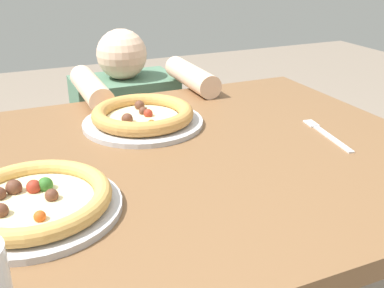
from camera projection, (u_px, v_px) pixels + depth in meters
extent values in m
cube|color=brown|center=(164.00, 166.00, 0.97)|extent=(1.20, 0.89, 0.04)
cylinder|color=brown|center=(268.00, 193.00, 1.61)|extent=(0.07, 0.07, 0.71)
cylinder|color=#B7B7BC|center=(36.00, 209.00, 0.76)|extent=(0.29, 0.29, 0.01)
cylinder|color=beige|center=(35.00, 203.00, 0.75)|extent=(0.20, 0.20, 0.01)
torus|color=tan|center=(34.00, 198.00, 0.75)|extent=(0.26, 0.26, 0.03)
sphere|color=maroon|center=(34.00, 187.00, 0.78)|extent=(0.03, 0.03, 0.03)
sphere|color=#BF4C19|center=(40.00, 217.00, 0.70)|extent=(0.02, 0.02, 0.02)
sphere|color=brown|center=(52.00, 195.00, 0.75)|extent=(0.02, 0.02, 0.02)
sphere|color=brown|center=(1.00, 211.00, 0.71)|extent=(0.02, 0.02, 0.02)
sphere|color=#2D6623|center=(45.00, 185.00, 0.78)|extent=(0.03, 0.03, 0.03)
sphere|color=brown|center=(14.00, 188.00, 0.77)|extent=(0.03, 0.03, 0.03)
cylinder|color=#B7B7BC|center=(143.00, 123.00, 1.13)|extent=(0.30, 0.30, 0.01)
cylinder|color=beige|center=(143.00, 119.00, 1.12)|extent=(0.18, 0.18, 0.01)
torus|color=#C68C47|center=(143.00, 114.00, 1.12)|extent=(0.25, 0.25, 0.04)
sphere|color=maroon|center=(148.00, 113.00, 1.12)|extent=(0.02, 0.02, 0.02)
sphere|color=#BF4C19|center=(152.00, 123.00, 1.06)|extent=(0.02, 0.02, 0.02)
sphere|color=brown|center=(143.00, 111.00, 1.14)|extent=(0.02, 0.02, 0.02)
sphere|color=brown|center=(127.00, 119.00, 1.08)|extent=(0.03, 0.03, 0.03)
sphere|color=brown|center=(139.00, 105.00, 1.18)|extent=(0.03, 0.03, 0.03)
cube|color=silver|center=(332.00, 139.00, 1.04)|extent=(0.04, 0.16, 0.00)
cube|color=silver|center=(311.00, 124.00, 1.13)|extent=(0.03, 0.05, 0.00)
cylinder|color=#333847|center=(131.00, 206.00, 1.78)|extent=(0.28, 0.28, 0.45)
cube|color=#4C7259|center=(126.00, 117.00, 1.63)|extent=(0.35, 0.22, 0.29)
sphere|color=beige|center=(122.00, 54.00, 1.54)|extent=(0.17, 0.17, 0.17)
cylinder|color=beige|center=(91.00, 88.00, 1.30)|extent=(0.07, 0.28, 0.07)
cylinder|color=beige|center=(192.00, 76.00, 1.42)|extent=(0.07, 0.28, 0.07)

